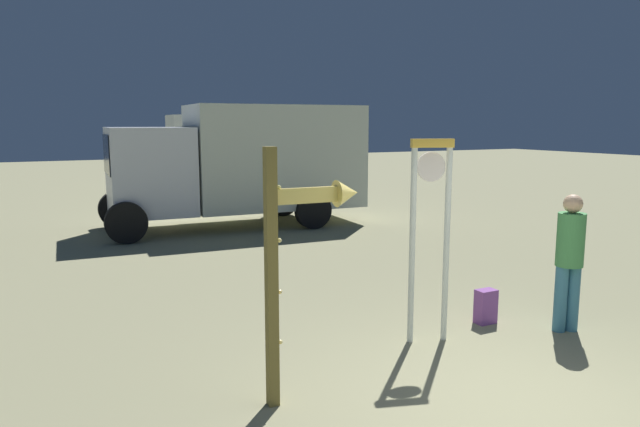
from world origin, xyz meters
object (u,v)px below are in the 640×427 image
standing_clock (430,222)px  backpack (485,307)px  arrow_sign (301,241)px  person_near_clock (570,256)px  box_truck_near (245,161)px  box_truck_far (248,149)px

standing_clock → backpack: (1.05, 0.15, -1.22)m
arrow_sign → backpack: (3.01, 0.83, -1.30)m
person_near_clock → backpack: bearing=136.2°
standing_clock → box_truck_near: 8.48m
person_near_clock → box_truck_near: (-1.03, 8.96, 0.67)m
person_near_clock → backpack: size_ratio=3.85×
arrow_sign → box_truck_near: box_truck_near is taller
person_near_clock → box_truck_near: 9.04m
arrow_sign → box_truck_near: 9.51m
arrow_sign → person_near_clock: (3.71, 0.16, -0.55)m
backpack → box_truck_far: size_ratio=0.07×
backpack → arrow_sign: bearing=-164.6°
backpack → person_near_clock: bearing=-43.8°
backpack → box_truck_far: bearing=80.9°
arrow_sign → box_truck_far: (5.60, 17.02, 0.06)m
box_truck_near → box_truck_far: box_truck_near is taller
standing_clock → box_truck_near: size_ratio=0.37×
standing_clock → arrow_sign: (-1.96, -0.67, 0.07)m
person_near_clock → box_truck_near: box_truck_near is taller
backpack → box_truck_near: (-0.33, 8.29, 1.41)m
arrow_sign → box_truck_near: size_ratio=0.37×
arrow_sign → box_truck_far: bearing=71.8°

